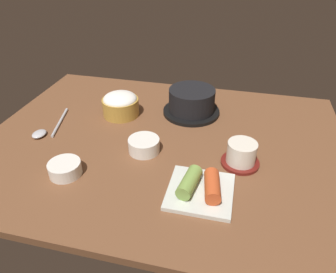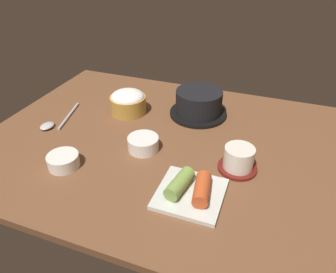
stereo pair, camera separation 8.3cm
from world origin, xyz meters
TOP-DOWN VIEW (x-y plane):
  - dining_table at (0.00, 0.00)cm, footprint 100.00×76.00cm
  - stone_pot at (4.96, 17.56)cm, footprint 17.96×17.96cm
  - rice_bowl at (-16.47, 11.35)cm, footprint 11.34×11.34cm
  - tea_cup_with_saucer at (21.39, -5.42)cm, footprint 9.57×9.57cm
  - banchan_cup_center at (-3.59, -5.82)cm, footprint 8.24×8.24cm
  - kimchi_plate at (13.26, -18.23)cm, footprint 14.38×14.38cm
  - side_bowl_near at (-19.10, -19.21)cm, footprint 7.75×7.75cm
  - spoon at (-34.11, -3.25)cm, footprint 6.16×18.19cm

SIDE VIEW (x-z plane):
  - dining_table at x=0.00cm, z-range 0.00..2.00cm
  - spoon at x=-34.11cm, z-range 1.94..3.29cm
  - kimchi_plate at x=13.26cm, z-range 1.38..5.79cm
  - side_bowl_near at x=-19.10cm, z-range 2.12..5.40cm
  - banchan_cup_center at x=-3.59cm, z-range 2.13..5.83cm
  - tea_cup_with_saucer at x=21.39cm, z-range 1.89..8.10cm
  - rice_bowl at x=-16.47cm, z-range 2.05..9.51cm
  - stone_pot at x=4.96cm, z-range 1.96..10.15cm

